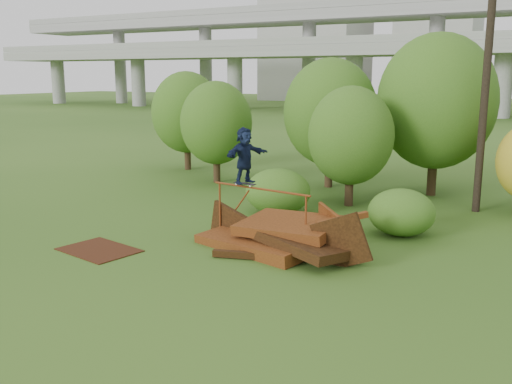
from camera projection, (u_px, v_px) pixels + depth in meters
The scene contains 17 objects.
ground at pixel (246, 267), 15.07m from camera, with size 240.00×240.00×0.00m, color #2D5116.
scrap_pile at pixel (281, 237), 16.53m from camera, with size 5.79×3.20×1.90m.
grind_rail at pixel (260, 202), 16.93m from camera, with size 3.45×0.56×1.72m.
skateboard at pixel (245, 184), 17.18m from camera, with size 0.75×0.30×0.08m.
skater at pixel (245, 155), 17.01m from camera, with size 1.57×0.50×1.69m, color #111B38.
flat_plate at pixel (99, 250), 16.53m from camera, with size 2.20×1.57×0.03m, color #3B1B0C.
tree_0 at pixel (216, 123), 26.43m from camera, with size 3.36×3.36×4.73m.
tree_1 at pixel (330, 112), 25.19m from camera, with size 4.13×4.13×5.75m.
tree_2 at pixel (351, 136), 21.65m from camera, with size 3.27×3.27×4.61m.
tree_3 at pixel (437, 102), 23.34m from camera, with size 4.83×4.83×6.70m.
tree_6 at pixel (187, 112), 30.03m from camera, with size 3.71×3.71×5.19m.
shrub_left at pixel (278, 191), 20.73m from camera, with size 2.41×2.22×1.67m, color #2A5215.
shrub_right at pixel (401, 212), 17.94m from camera, with size 2.12×1.94×1.50m, color #2A5215.
utility_pole at pixel (488, 60), 20.15m from camera, with size 1.40×0.28×10.84m.
freeway_overpass at pixel (510, 28), 67.04m from camera, with size 160.00×15.00×13.70m.
building_left at pixel (317, 9), 111.01m from camera, with size 18.00×16.00×35.00m, color #9E9E99.
building_right at pixel (439, 26), 107.40m from camera, with size 14.00×14.00×28.00m, color #9E9E99.
Camera 1 is at (7.11, -12.47, 5.01)m, focal length 40.00 mm.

